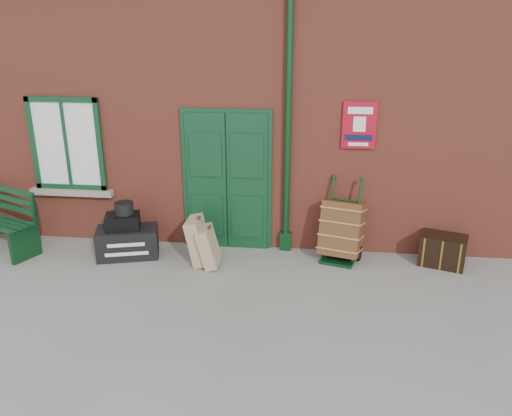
# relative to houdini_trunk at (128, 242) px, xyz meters

# --- Properties ---
(ground) EXTENTS (80.00, 80.00, 0.00)m
(ground) POSITION_rel_houdini_trunk_xyz_m (1.80, -0.90, -0.23)
(ground) COLOR gray
(ground) RESTS_ON ground
(station_building) EXTENTS (10.30, 4.30, 4.36)m
(station_building) POSITION_rel_houdini_trunk_xyz_m (1.80, 2.59, 1.93)
(station_building) COLOR #9E4432
(station_building) RESTS_ON ground
(houdini_trunk) EXTENTS (1.03, 0.74, 0.47)m
(houdini_trunk) POSITION_rel_houdini_trunk_xyz_m (0.00, 0.00, 0.00)
(houdini_trunk) COLOR black
(houdini_trunk) RESTS_ON ground
(strongbox) EXTENTS (0.59, 0.50, 0.23)m
(strongbox) POSITION_rel_houdini_trunk_xyz_m (-0.05, 0.00, 0.35)
(strongbox) COLOR black
(strongbox) RESTS_ON houdini_trunk
(hatbox) EXTENTS (0.34, 0.34, 0.19)m
(hatbox) POSITION_rel_houdini_trunk_xyz_m (-0.02, 0.03, 0.56)
(hatbox) COLOR black
(hatbox) RESTS_ON strongbox
(suitcase_back) EXTENTS (0.34, 0.50, 0.73)m
(suitcase_back) POSITION_rel_houdini_trunk_xyz_m (1.16, -0.09, 0.13)
(suitcase_back) COLOR tan
(suitcase_back) RESTS_ON ground
(suitcase_front) EXTENTS (0.33, 0.45, 0.63)m
(suitcase_front) POSITION_rel_houdini_trunk_xyz_m (1.34, -0.19, 0.08)
(suitcase_front) COLOR tan
(suitcase_front) RESTS_ON ground
(porter_trolley) EXTENTS (0.76, 0.79, 1.25)m
(porter_trolley) POSITION_rel_houdini_trunk_xyz_m (3.33, 0.31, 0.25)
(porter_trolley) COLOR #0C3317
(porter_trolley) RESTS_ON ground
(dark_trunk) EXTENTS (0.76, 0.61, 0.47)m
(dark_trunk) POSITION_rel_houdini_trunk_xyz_m (4.85, 0.27, 0.00)
(dark_trunk) COLOR black
(dark_trunk) RESTS_ON ground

